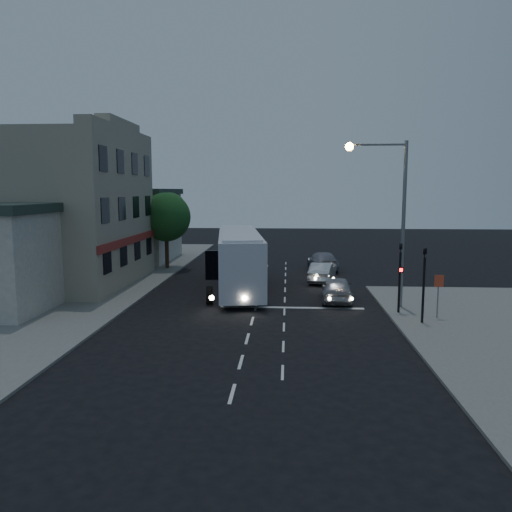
# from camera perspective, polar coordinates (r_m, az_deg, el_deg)

# --- Properties ---
(ground) EXTENTS (120.00, 120.00, 0.00)m
(ground) POSITION_cam_1_polar(r_m,az_deg,el_deg) (26.14, -0.29, -6.88)
(ground) COLOR black
(sidewalk_far) EXTENTS (12.00, 50.00, 0.12)m
(sidewalk_far) POSITION_cam_1_polar(r_m,az_deg,el_deg) (36.94, -19.96, -2.97)
(sidewalk_far) COLOR slate
(sidewalk_far) RESTS_ON ground
(road_markings) EXTENTS (8.00, 30.55, 0.01)m
(road_markings) POSITION_cam_1_polar(r_m,az_deg,el_deg) (29.30, 2.68, -5.29)
(road_markings) COLOR silver
(road_markings) RESTS_ON ground
(tour_bus) EXTENTS (4.19, 12.80, 3.85)m
(tour_bus) POSITION_cam_1_polar(r_m,az_deg,el_deg) (32.70, -1.92, -0.24)
(tour_bus) COLOR silver
(tour_bus) RESTS_ON ground
(car_suv) EXTENTS (2.03, 4.46, 1.48)m
(car_suv) POSITION_cam_1_polar(r_m,az_deg,el_deg) (29.76, 9.21, -3.73)
(car_suv) COLOR #9F9FA4
(car_suv) RESTS_ON ground
(car_sedan_a) EXTENTS (2.29, 4.42, 1.39)m
(car_sedan_a) POSITION_cam_1_polar(r_m,az_deg,el_deg) (35.84, 7.57, -1.86)
(car_sedan_a) COLOR silver
(car_sedan_a) RESTS_ON ground
(car_sedan_b) EXTENTS (2.51, 5.26, 1.48)m
(car_sedan_b) POSITION_cam_1_polar(r_m,az_deg,el_deg) (41.17, 7.65, -0.58)
(car_sedan_b) COLOR gray
(car_sedan_b) RESTS_ON ground
(traffic_signal_main) EXTENTS (0.25, 0.35, 4.10)m
(traffic_signal_main) POSITION_cam_1_polar(r_m,az_deg,el_deg) (26.99, 16.14, -1.47)
(traffic_signal_main) COLOR black
(traffic_signal_main) RESTS_ON sidewalk_near
(traffic_signal_side) EXTENTS (0.18, 0.15, 4.10)m
(traffic_signal_side) POSITION_cam_1_polar(r_m,az_deg,el_deg) (25.26, 18.65, -2.18)
(traffic_signal_side) COLOR black
(traffic_signal_side) RESTS_ON sidewalk_near
(regulatory_sign) EXTENTS (0.45, 0.12, 2.20)m
(regulatory_sign) POSITION_cam_1_polar(r_m,az_deg,el_deg) (26.59, 20.13, -3.57)
(regulatory_sign) COLOR slate
(regulatory_sign) RESTS_ON sidewalk_near
(streetlight) EXTENTS (3.32, 0.44, 9.00)m
(streetlight) POSITION_cam_1_polar(r_m,az_deg,el_deg) (28.03, 15.25, 5.69)
(streetlight) COLOR slate
(streetlight) RESTS_ON sidewalk_near
(main_building) EXTENTS (10.12, 12.00, 11.00)m
(main_building) POSITION_cam_1_polar(r_m,az_deg,el_deg) (36.80, -21.69, 4.91)
(main_building) COLOR gray
(main_building) RESTS_ON sidewalk_far
(low_building_north) EXTENTS (9.40, 9.40, 6.50)m
(low_building_north) POSITION_cam_1_polar(r_m,az_deg,el_deg) (47.85, -14.96, 3.56)
(low_building_north) COLOR #9E9A91
(low_building_north) RESTS_ON sidewalk_far
(street_tree) EXTENTS (4.00, 4.00, 6.20)m
(street_tree) POSITION_cam_1_polar(r_m,az_deg,el_deg) (41.54, -10.24, 4.65)
(street_tree) COLOR black
(street_tree) RESTS_ON sidewalk_far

